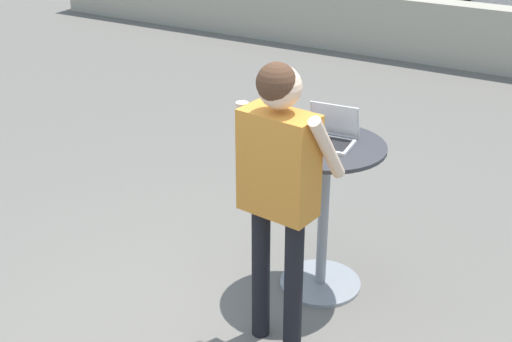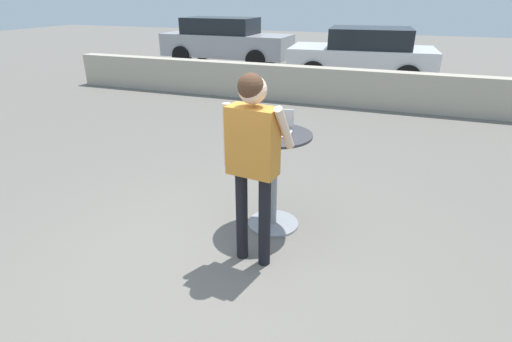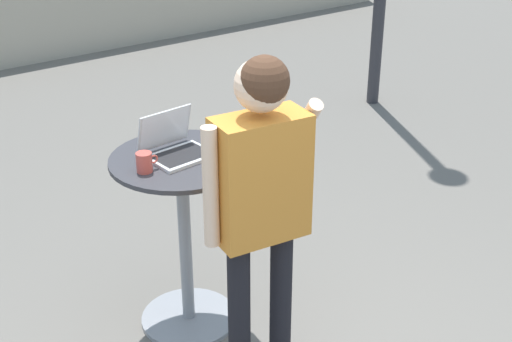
{
  "view_description": "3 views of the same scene",
  "coord_description": "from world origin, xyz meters",
  "views": [
    {
      "loc": [
        1.85,
        -2.75,
        2.83
      ],
      "look_at": [
        0.01,
        0.5,
        1.03
      ],
      "focal_mm": 50.0,
      "sensor_mm": 36.0,
      "label": 1
    },
    {
      "loc": [
        1.34,
        -2.61,
        2.33
      ],
      "look_at": [
        0.25,
        0.38,
        0.91
      ],
      "focal_mm": 28.0,
      "sensor_mm": 36.0,
      "label": 2
    },
    {
      "loc": [
        -1.47,
        -1.92,
        2.63
      ],
      "look_at": [
        0.46,
        0.67,
        1.04
      ],
      "focal_mm": 50.0,
      "sensor_mm": 36.0,
      "label": 3
    }
  ],
  "objects": [
    {
      "name": "laptop",
      "position": [
        0.22,
        1.06,
        1.1
      ],
      "size": [
        0.34,
        0.32,
        0.23
      ],
      "color": "silver",
      "rests_on": "cafe_table"
    },
    {
      "name": "standing_person",
      "position": [
        0.24,
        0.34,
        1.14
      ],
      "size": [
        0.59,
        0.36,
        1.77
      ],
      "color": "black",
      "rests_on": "ground_plane"
    },
    {
      "name": "coffee_mug",
      "position": [
        -0.0,
        0.98,
        1.1
      ],
      "size": [
        0.12,
        0.08,
        0.1
      ],
      "color": "#C14C42",
      "rests_on": "cafe_table"
    },
    {
      "name": "cafe_table",
      "position": [
        0.22,
        1.01,
        0.65
      ],
      "size": [
        0.76,
        0.76,
        1.05
      ],
      "color": "gray",
      "rests_on": "ground_plane"
    }
  ]
}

